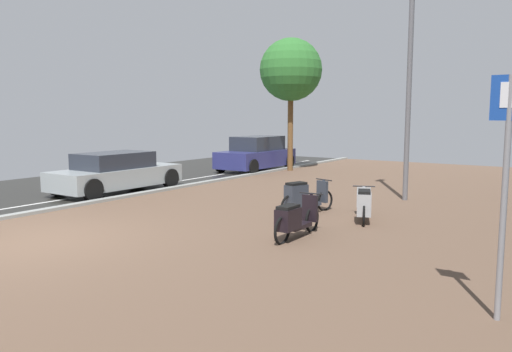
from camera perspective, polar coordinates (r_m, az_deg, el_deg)
ground at (r=9.14m, az=-19.68°, el=-8.49°), size 21.00×40.00×0.13m
scooter_near at (r=9.54m, az=4.44°, el=-4.95°), size 0.52×1.75×0.83m
scooter_mid at (r=11.27m, az=12.30°, el=-3.20°), size 0.86×1.62×0.76m
scooter_far at (r=11.88m, az=5.40°, el=-2.42°), size 0.75×1.67×0.82m
parked_car_near at (r=15.96m, az=-15.78°, el=0.36°), size 1.78×4.12×1.22m
parked_car_far at (r=21.44m, az=0.07°, el=2.52°), size 1.80×3.95×1.46m
parking_sign at (r=6.19m, az=26.77°, el=0.29°), size 0.40×0.07×2.79m
lamp_post at (r=14.36m, az=17.25°, el=11.59°), size 0.20×0.52×6.51m
street_tree at (r=21.33m, az=4.02°, el=12.03°), size 2.62×2.62×5.58m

